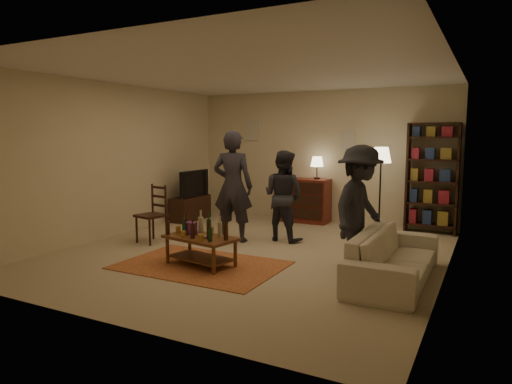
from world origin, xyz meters
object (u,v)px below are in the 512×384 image
Objects in this scene: coffee_table at (200,239)px; tv_stand at (190,202)px; dresser at (305,199)px; sofa at (394,256)px; floor_lamp at (381,161)px; dining_chair at (154,211)px; person_right at (283,196)px; person_by_sofa at (360,209)px; bookshelf at (432,177)px; person_left at (233,186)px.

tv_stand reaches higher than coffee_table.
dresser is 3.93m from sofa.
tv_stand is 4.01m from floor_lamp.
tv_stand is 5.14m from sofa.
tv_stand is at bearing -157.93° from dresser.
person_right is (1.88, 1.12, 0.25)m from dining_chair.
tv_stand is (-2.15, 2.76, 0.01)m from coffee_table.
coffee_table is at bearing -118.17° from floor_lamp.
person_by_sofa is (1.89, -2.90, 0.36)m from dresser.
floor_lamp reaches higher than sofa.
bookshelf is 1.31× the size of person_right.
sofa is (-0.05, -3.18, -0.73)m from bookshelf.
dresser is 3.48m from person_by_sofa.
bookshelf is 3.67m from person_left.
person_left is at bearing 41.38° from person_right.
dining_chair is 4.01m from sofa.
sofa is 1.35× the size of person_right.
dining_chair is 2.20m from person_right.
dresser is 2.29m from person_left.
floor_lamp is 1.94m from person_right.
person_by_sofa is at bearing 152.03° from person_left.
person_by_sofa is (3.49, -0.04, 0.32)m from dining_chair.
bookshelf is (2.44, 0.07, 0.56)m from dresser.
dining_chair is 0.72× the size of dresser.
bookshelf reaches higher than person_left.
person_right is (-2.16, -1.81, -0.26)m from bookshelf.
dining_chair is 1.39m from person_left.
sofa is 3.05m from person_left.
dresser is (2.25, 0.91, 0.09)m from tv_stand.
coffee_table is 1.03× the size of tv_stand.
bookshelf reaches higher than coffee_table.
bookshelf is 3.02m from person_by_sofa.
bookshelf is at bearing -130.69° from person_right.
person_left is at bearing -141.97° from bookshelf.
dresser reaches higher than sofa.
sofa is at bearing -73.80° from floor_lamp.
bookshelf is at bearing -0.82° from sofa.
tv_stand is at bearing -8.65° from person_right.
bookshelf is at bearing 47.19° from dining_chair.
person_by_sofa is at bearing 153.82° from person_right.
person_left is 1.22× the size of person_right.
person_by_sofa is (1.62, -1.16, 0.07)m from person_right.
dining_chair is at bearing 99.79° from person_by_sofa.
floor_lamp is (1.62, -0.46, 0.86)m from dresser.
person_by_sofa is (4.14, -1.98, 0.45)m from tv_stand.
dining_chair is at bearing -119.28° from dresser.
dresser is at bearing 164.24° from floor_lamp.
bookshelf reaches higher than person_by_sofa.
bookshelf is 3.26m from sofa.
sofa is at bearing 12.73° from coffee_table.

